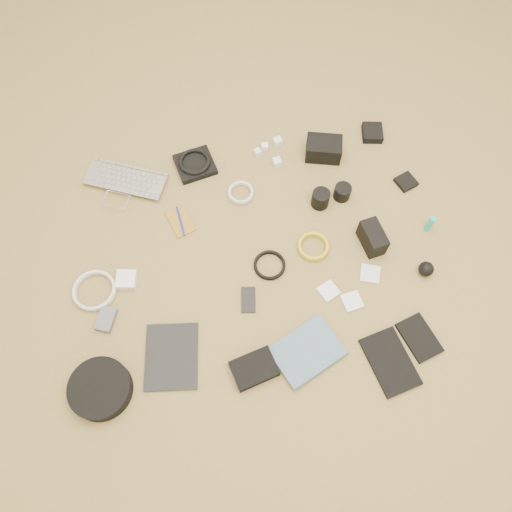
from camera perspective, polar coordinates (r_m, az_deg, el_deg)
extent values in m
cube|color=olive|center=(1.89, -0.34, -0.61)|extent=(4.00, 4.00, 0.04)
imported|color=#B4B4B9|center=(2.07, -15.10, 7.36)|extent=(0.39, 0.34, 0.03)
cube|color=black|center=(2.09, -6.98, 10.32)|extent=(0.18, 0.17, 0.03)
torus|color=black|center=(2.07, -7.04, 10.67)|extent=(0.17, 0.17, 0.02)
cube|color=silver|center=(2.11, 0.17, 11.77)|extent=(0.03, 0.03, 0.02)
cube|color=silver|center=(2.12, 0.99, 12.38)|extent=(0.03, 0.03, 0.03)
cube|color=silver|center=(2.14, 2.50, 12.94)|extent=(0.04, 0.04, 0.03)
cube|color=silver|center=(2.08, 2.41, 10.67)|extent=(0.04, 0.04, 0.03)
cube|color=black|center=(2.10, 7.74, 12.05)|extent=(0.16, 0.13, 0.08)
cube|color=black|center=(2.22, 13.15, 13.56)|extent=(0.10, 0.11, 0.03)
cube|color=olive|center=(1.96, -8.59, 3.87)|extent=(0.11, 0.14, 0.01)
cylinder|color=#151EAF|center=(1.95, -8.62, 3.98)|extent=(0.02, 0.13, 0.01)
torus|color=silver|center=(2.00, -1.75, 7.15)|extent=(0.13, 0.13, 0.01)
cylinder|color=black|center=(1.97, 7.38, 6.51)|extent=(0.08, 0.08, 0.07)
cylinder|color=black|center=(2.00, 9.84, 7.20)|extent=(0.07, 0.07, 0.06)
cube|color=black|center=(2.12, 16.77, 8.11)|extent=(0.09, 0.09, 0.02)
cube|color=silver|center=(1.88, -14.60, -2.65)|extent=(0.08, 0.08, 0.03)
torus|color=silver|center=(1.90, -17.93, -3.83)|extent=(0.19, 0.19, 0.01)
torus|color=black|center=(1.85, 1.56, -1.12)|extent=(0.15, 0.15, 0.01)
torus|color=gold|center=(1.89, 6.54, 1.01)|extent=(0.12, 0.12, 0.01)
cube|color=black|center=(1.91, 13.17, 2.04)|extent=(0.09, 0.13, 0.09)
cylinder|color=#1AACAC|center=(2.00, 19.27, 3.51)|extent=(0.03, 0.03, 0.08)
cube|color=#535458|center=(1.85, -16.76, -6.95)|extent=(0.08, 0.10, 0.02)
cube|color=black|center=(1.76, -9.62, -11.24)|extent=(0.21, 0.25, 0.01)
cube|color=black|center=(1.80, -0.88, -5.03)|extent=(0.07, 0.10, 0.01)
cube|color=silver|center=(1.83, 8.28, -3.97)|extent=(0.09, 0.09, 0.01)
cube|color=silver|center=(1.83, 10.92, -5.10)|extent=(0.08, 0.08, 0.01)
cube|color=silver|center=(1.89, 12.91, -2.00)|extent=(0.09, 0.09, 0.01)
sphere|color=black|center=(1.92, 18.86, -1.41)|extent=(0.07, 0.07, 0.06)
cylinder|color=black|center=(1.77, -17.35, -14.30)|extent=(0.23, 0.23, 0.06)
cube|color=black|center=(1.72, -0.22, -12.76)|extent=(0.17, 0.14, 0.04)
imported|color=#475F78|center=(1.74, 7.55, -13.01)|extent=(0.28, 0.25, 0.02)
cube|color=black|center=(1.79, 15.07, -11.59)|extent=(0.17, 0.24, 0.02)
cube|color=black|center=(1.85, 18.15, -8.86)|extent=(0.14, 0.18, 0.01)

